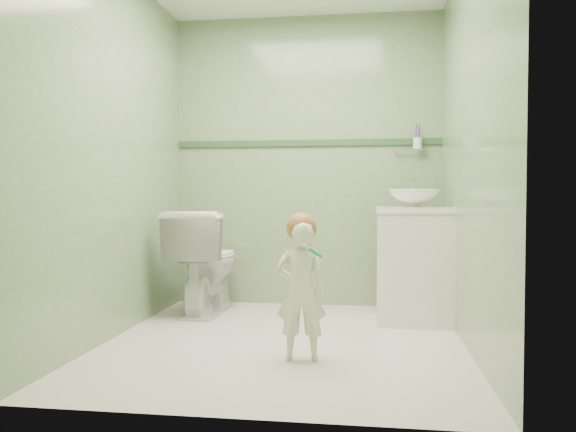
# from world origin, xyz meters

# --- Properties ---
(ground) EXTENTS (2.50, 2.50, 0.00)m
(ground) POSITION_xyz_m (0.00, 0.00, 0.00)
(ground) COLOR silver
(ground) RESTS_ON ground
(room_shell) EXTENTS (2.50, 2.54, 2.40)m
(room_shell) POSITION_xyz_m (0.00, 0.00, 1.20)
(room_shell) COLOR gray
(room_shell) RESTS_ON ground
(trim_stripe) EXTENTS (2.20, 0.02, 0.05)m
(trim_stripe) POSITION_xyz_m (0.00, 1.24, 1.35)
(trim_stripe) COLOR #315432
(trim_stripe) RESTS_ON room_shell
(vanity) EXTENTS (0.52, 0.50, 0.80)m
(vanity) POSITION_xyz_m (0.84, 0.70, 0.40)
(vanity) COLOR white
(vanity) RESTS_ON ground
(counter) EXTENTS (0.54, 0.52, 0.04)m
(counter) POSITION_xyz_m (0.84, 0.70, 0.81)
(counter) COLOR white
(counter) RESTS_ON vanity
(basin) EXTENTS (0.37, 0.37, 0.13)m
(basin) POSITION_xyz_m (0.84, 0.70, 0.89)
(basin) COLOR white
(basin) RESTS_ON counter
(faucet) EXTENTS (0.03, 0.13, 0.18)m
(faucet) POSITION_xyz_m (0.84, 0.89, 0.97)
(faucet) COLOR silver
(faucet) RESTS_ON counter
(cup_holder) EXTENTS (0.26, 0.07, 0.21)m
(cup_holder) POSITION_xyz_m (0.89, 1.18, 1.33)
(cup_holder) COLOR silver
(cup_holder) RESTS_ON room_shell
(toilet) EXTENTS (0.49, 0.81, 0.80)m
(toilet) POSITION_xyz_m (-0.74, 0.80, 0.40)
(toilet) COLOR white
(toilet) RESTS_ON ground
(toddler) EXTENTS (0.30, 0.21, 0.77)m
(toddler) POSITION_xyz_m (0.15, -0.37, 0.38)
(toddler) COLOR beige
(toddler) RESTS_ON ground
(hair_cap) EXTENTS (0.17, 0.17, 0.17)m
(hair_cap) POSITION_xyz_m (0.15, -0.35, 0.73)
(hair_cap) COLOR #A36434
(hair_cap) RESTS_ON toddler
(teal_toothbrush) EXTENTS (0.11, 0.14, 0.08)m
(teal_toothbrush) POSITION_xyz_m (0.23, -0.49, 0.61)
(teal_toothbrush) COLOR #008F6A
(teal_toothbrush) RESTS_ON toddler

